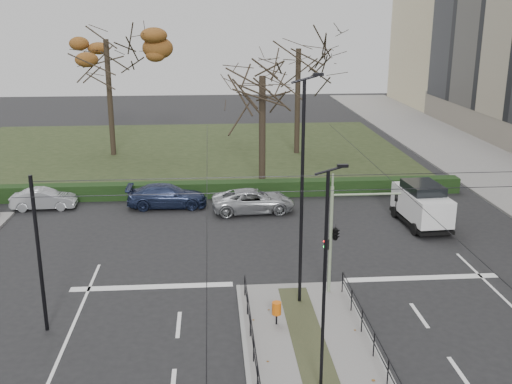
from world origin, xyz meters
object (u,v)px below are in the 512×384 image
Objects in this scene: streetlamp_median_near at (325,282)px; white_van at (422,204)px; streetlamp_median_far at (302,191)px; parked_car_third at (167,196)px; bare_tree_near at (262,85)px; litter_bin at (277,309)px; parked_car_fourth at (253,201)px; bare_tree_center at (298,56)px; rust_tree at (106,39)px; traffic_light at (337,231)px; parked_car_second at (44,199)px.

white_van is at bearing 60.80° from streetlamp_median_near.
parked_car_third is (-6.21, 13.40, -4.10)m from streetlamp_median_far.
bare_tree_near reaches higher than streetlamp_median_far.
parked_car_fourth is at bearing 89.39° from litter_bin.
bare_tree_center reaches higher than parked_car_third.
streetlamp_median_near is 0.79× the size of streetlamp_median_far.
rust_tree is 15.44m from bare_tree_center.
streetlamp_median_near is at bearing 178.45° from parked_car_fourth.
white_van is (6.53, 8.15, -1.55)m from traffic_light.
bare_tree_center is 11.26m from bare_tree_near.
parked_car_fourth is at bearing 161.37° from white_van.
white_van is (9.16, -3.09, 0.58)m from parked_car_fourth.
parked_car_third is (-5.04, 15.21, -0.08)m from litter_bin.
rust_tree is at bearing 109.42° from litter_bin.
bare_tree_near is at bearing 86.66° from litter_bin.
bare_tree_center is (9.98, 13.85, 7.38)m from parked_car_third.
bare_tree_center is at bearing 80.35° from litter_bin.
rust_tree reaches higher than bare_tree_center.
white_van is (21.78, -4.63, 0.64)m from parked_car_second.
white_van reaches higher than parked_car_third.
streetlamp_median_far is at bearing -179.20° from parked_car_fourth.
litter_bin is 19.83m from parked_car_second.
streetlamp_median_near is 0.59× the size of rust_tree.
bare_tree_center is at bearing -35.43° from parked_car_third.
rust_tree reaches higher than streetlamp_median_far.
parked_car_fourth is (0.15, 13.86, -0.10)m from litter_bin.
parked_car_second is at bearing -141.90° from bare_tree_center.
litter_bin is 13.86m from parked_car_fourth.
white_van is at bearing -43.64° from rust_tree.
bare_tree_center is at bearing 103.41° from white_van.
rust_tree is (-19.74, 18.82, 8.18)m from white_van.
streetlamp_median_near reaches higher than traffic_light.
litter_bin is (-2.77, -2.62, -2.03)m from traffic_light.
streetlamp_median_far reaches higher than white_van.
parked_car_second is 12.72m from parked_car_fourth.
litter_bin is 0.08× the size of bare_tree_center.
parked_car_third reaches higher than parked_car_second.
bare_tree_near is (-0.08, 16.73, 2.22)m from streetlamp_median_far.
bare_tree_near is at bearing 136.63° from white_van.
litter_bin is 30.38m from bare_tree_center.
parked_car_fourth is 17.58m from bare_tree_center.
traffic_light reaches higher than parked_car_fourth.
parked_car_fourth is at bearing 103.15° from traffic_light.
parked_car_third is 9.40m from bare_tree_near.
traffic_light is 16.55m from bare_tree_near.
rust_tree reaches higher than bare_tree_near.
bare_tree_center reaches higher than parked_car_second.
litter_bin is 0.19× the size of parked_car_third.
rust_tree is at bearing 136.17° from bare_tree_near.
white_van is 20.01m from bare_tree_center.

